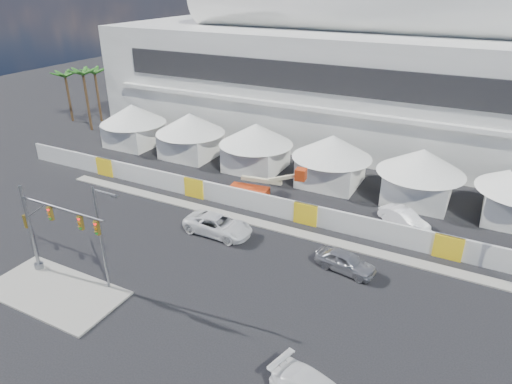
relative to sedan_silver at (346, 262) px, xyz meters
The scene contains 13 objects.
ground 14.60m from the sedan_silver, 141.32° to the right, with size 160.00×160.00×0.00m, color black.
median_island 21.19m from the sedan_silver, 145.13° to the right, with size 10.00×5.00×0.15m, color gray.
far_curb 9.29m from the sedan_silver, 21.47° to the left, with size 80.00×1.20×0.12m, color gray.
stadium 33.64m from the sedan_silver, 94.71° to the left, with size 80.00×24.80×21.98m.
tent_row 18.59m from the sedan_silver, 126.15° to the left, with size 53.40×8.40×5.40m.
hoarding_fence 7.62m from the sedan_silver, 134.93° to the left, with size 70.00×0.25×2.00m, color silver.
palm_cluster 49.64m from the sedan_silver, 155.54° to the left, with size 10.60×10.60×8.55m.
sedan_silver is the anchor object (origin of this frame).
pickup_curb 11.44m from the sedan_silver, behind, with size 6.07×2.80×1.69m, color white.
lot_car_a 9.25m from the sedan_silver, 73.85° to the left, with size 4.83×1.68×1.59m, color white.
traffic_mast 21.95m from the sedan_silver, 150.67° to the right, with size 8.02×0.67×6.87m.
streetlight_median 17.70m from the sedan_silver, 144.98° to the right, with size 2.17×0.22×7.85m.
boom_lift 13.89m from the sedan_silver, 146.88° to the left, with size 7.85×2.24×3.93m.
Camera 1 is at (18.65, -19.54, 20.27)m, focal length 32.00 mm.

